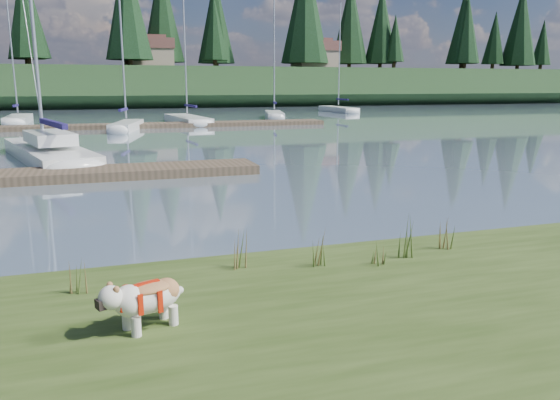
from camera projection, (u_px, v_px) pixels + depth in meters
name	position (u px, v px, depth m)	size (l,w,h in m)	color
ground	(118.00, 128.00, 37.87)	(200.00, 200.00, 0.00)	gray
ridge	(107.00, 88.00, 77.35)	(200.00, 20.00, 5.00)	#1C3319
bulldog	(147.00, 296.00, 6.03)	(1.01, 0.66, 0.59)	silver
sailboat_main	(44.00, 148.00, 22.64)	(4.71, 10.45, 14.65)	silver
dock_near	(6.00, 177.00, 17.09)	(16.00, 2.00, 0.30)	#4C3D2C
dock_far	(147.00, 125.00, 38.44)	(26.00, 2.20, 0.30)	#4C3D2C
sailboat_bg_1	(19.00, 118.00, 43.63)	(1.83, 8.09, 11.99)	silver
sailboat_bg_2	(128.00, 125.00, 36.72)	(2.77, 6.70, 10.04)	silver
sailboat_bg_3	(185.00, 119.00, 43.24)	(2.75, 9.52, 13.63)	silver
sailboat_bg_4	(274.00, 114.00, 49.69)	(3.01, 7.19, 10.52)	silver
sailboat_bg_5	(336.00, 109.00, 60.29)	(1.78, 8.10, 11.52)	silver
weed_0	(240.00, 252.00, 8.04)	(0.17, 0.14, 0.58)	#475B23
weed_1	(319.00, 251.00, 8.09)	(0.17, 0.14, 0.58)	#475B23
weed_2	(405.00, 240.00, 8.45)	(0.17, 0.14, 0.74)	#475B23
weed_3	(78.00, 278.00, 7.06)	(0.17, 0.14, 0.51)	#475B23
weed_4	(381.00, 254.00, 8.21)	(0.17, 0.14, 0.39)	#475B23
weed_5	(446.00, 235.00, 8.99)	(0.17, 0.14, 0.55)	#475B23
mud_lip	(181.00, 278.00, 8.45)	(60.00, 0.50, 0.14)	#33281C
conifer_3	(23.00, 16.00, 71.48)	(4.84, 4.84, 12.25)	#382619
conifer_4	(127.00, 3.00, 69.53)	(6.16, 6.16, 15.10)	#382619
conifer_5	(214.00, 28.00, 77.34)	(3.96, 3.96, 10.35)	#382619
conifer_6	(305.00, 6.00, 78.74)	(7.04, 7.04, 17.00)	#382619
conifer_7	(381.00, 25.00, 86.13)	(5.28, 5.28, 13.20)	#382619
conifer_8	(467.00, 29.00, 86.47)	(4.62, 4.62, 11.77)	#382619
conifer_9	(521.00, 25.00, 92.90)	(5.94, 5.94, 14.62)	#382619
house_1	(150.00, 53.00, 76.30)	(6.30, 5.30, 4.65)	gray
house_2	(315.00, 55.00, 81.67)	(6.30, 5.30, 4.65)	gray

